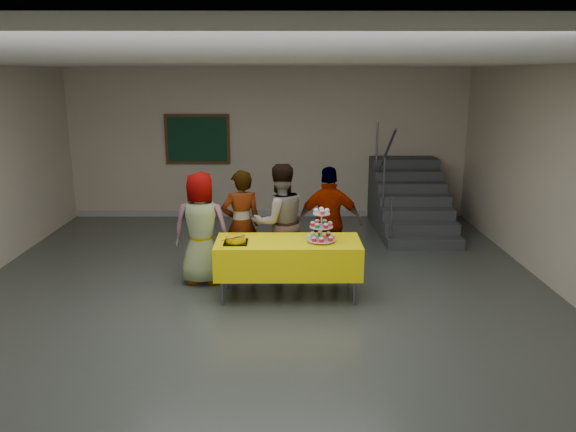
# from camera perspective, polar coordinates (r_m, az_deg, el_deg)

# --- Properties ---
(room_shell) EXTENTS (10.00, 10.04, 3.02)m
(room_shell) POSITION_cam_1_polar(r_m,az_deg,el_deg) (6.40, -3.30, 7.60)
(room_shell) COLOR #4C514C
(room_shell) RESTS_ON ground
(bake_table) EXTENTS (1.88, 0.78, 0.77)m
(bake_table) POSITION_cam_1_polar(r_m,az_deg,el_deg) (7.34, 0.01, -4.12)
(bake_table) COLOR #595960
(bake_table) RESTS_ON ground
(cupcake_stand) EXTENTS (0.38, 0.38, 0.44)m
(cupcake_stand) POSITION_cam_1_polar(r_m,az_deg,el_deg) (7.20, 3.40, -1.30)
(cupcake_stand) COLOR silver
(cupcake_stand) RESTS_ON bake_table
(bear_cake) EXTENTS (0.32, 0.36, 0.12)m
(bear_cake) POSITION_cam_1_polar(r_m,az_deg,el_deg) (7.20, -5.32, -2.29)
(bear_cake) COLOR black
(bear_cake) RESTS_ON bake_table
(schoolchild_a) EXTENTS (0.79, 0.52, 1.58)m
(schoolchild_a) POSITION_cam_1_polar(r_m,az_deg,el_deg) (7.86, -8.82, -1.25)
(schoolchild_a) COLOR slate
(schoolchild_a) RESTS_ON ground
(schoolchild_b) EXTENTS (0.66, 0.52, 1.57)m
(schoolchild_b) POSITION_cam_1_polar(r_m,az_deg,el_deg) (8.02, -4.77, -0.87)
(schoolchild_b) COLOR slate
(schoolchild_b) RESTS_ON ground
(schoolchild_c) EXTENTS (0.97, 0.86, 1.67)m
(schoolchild_c) POSITION_cam_1_polar(r_m,az_deg,el_deg) (7.93, -0.85, -0.63)
(schoolchild_c) COLOR slate
(schoolchild_c) RESTS_ON ground
(schoolchild_d) EXTENTS (0.95, 0.40, 1.61)m
(schoolchild_d) POSITION_cam_1_polar(r_m,az_deg,el_deg) (8.05, 4.23, -0.65)
(schoolchild_d) COLOR slate
(schoolchild_d) RESTS_ON ground
(staircase) EXTENTS (1.30, 2.40, 2.04)m
(staircase) POSITION_cam_1_polar(r_m,az_deg,el_deg) (10.98, 12.12, 1.38)
(staircase) COLOR #424447
(staircase) RESTS_ON ground
(noticeboard) EXTENTS (1.30, 0.05, 1.00)m
(noticeboard) POSITION_cam_1_polar(r_m,az_deg,el_deg) (11.50, -9.19, 7.70)
(noticeboard) COLOR #472B16
(noticeboard) RESTS_ON ground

